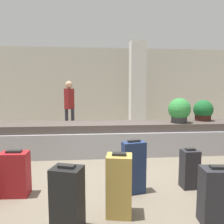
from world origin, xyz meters
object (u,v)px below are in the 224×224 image
Objects in this scene: suitcase_0 at (68,199)px; suitcase_6 at (134,167)px; suitcase_2 at (119,185)px; traveler_0 at (69,102)px; suitcase_1 at (219,196)px; potted_plant_1 at (179,110)px; suitcase_7 at (15,174)px; pillar at (137,86)px; potted_plant_0 at (203,111)px; suitcase_4 at (190,169)px.

suitcase_0 is 1.17m from suitcase_6.
suitcase_2 is 0.44× the size of traveler_0.
suitcase_1 is 1.18× the size of potted_plant_1.
suitcase_7 is 4.23m from traveler_0.
suitcase_0 is (-1.92, -5.78, -1.25)m from pillar.
pillar is 5.94m from suitcase_1.
suitcase_6 is 1.54× the size of potted_plant_0.
suitcase_1 is 0.86× the size of suitcase_6.
suitcase_4 is 2.57m from suitcase_7.
suitcase_1 is 1.33× the size of potted_plant_0.
potted_plant_1 reaches higher than suitcase_6.
potted_plant_0 is 0.89× the size of potted_plant_1.
potted_plant_1 is at bearing 32.24° from suitcase_7.
potted_plant_0 is (2.42, 2.68, 0.58)m from suitcase_2.
suitcase_6 is (-1.07, -4.98, -1.22)m from pillar.
pillar is 4.73× the size of suitcase_1.
suitcase_1 is at bearing -97.49° from suitcase_4.
traveler_0 is at bearing 115.56° from suitcase_4.
suitcase_2 is 0.98× the size of suitcase_6.
suitcase_1 reaches higher than suitcase_4.
suitcase_1 is at bearing 17.03° from suitcase_0.
potted_plant_0 is at bearing 30.44° from suitcase_7.
suitcase_4 is at bearing 44.59° from suitcase_0.
suitcase_7 is at bearing 177.68° from suitcase_4.
suitcase_6 reaches higher than suitcase_1.
suitcase_7 is at bearing -119.24° from pillar.
suitcase_2 is 1.54m from suitcase_7.
potted_plant_1 is (0.62, 2.69, 0.67)m from suitcase_1.
suitcase_7 is at bearing 166.66° from suitcase_2.
pillar reaches higher than suitcase_4.
potted_plant_0 is (2.14, 2.13, 0.58)m from suitcase_6.
potted_plant_1 reaches higher than suitcase_7.
suitcase_0 is 1.66m from suitcase_1.
suitcase_6 is at bearing 73.14° from suitcase_2.
suitcase_4 is (0.08, 0.90, -0.03)m from suitcase_1.
suitcase_2 is at bearing -137.69° from traveler_0.
potted_plant_0 is (3.83, 2.07, 0.64)m from suitcase_7.
suitcase_0 is 4.23m from potted_plant_0.
pillar is at bearing 93.73° from suitcase_1.
suitcase_0 is at bearing -130.51° from potted_plant_1.
traveler_0 is at bearing 87.32° from suitcase_7.
potted_plant_1 is (1.43, 1.88, 0.62)m from suitcase_6.
suitcase_4 is at bearing -106.90° from potted_plant_1.
pillar is at bearing 86.41° from suitcase_2.
suitcase_4 is 1.21× the size of potted_plant_0.
suitcase_2 is 1.25× the size of suitcase_4.
traveler_0 is (-2.77, 2.34, 0.05)m from potted_plant_1.
pillar is at bearing 96.63° from potted_plant_1.
suitcase_4 is at bearing -122.03° from traveler_0.
suitcase_1 is (1.66, -0.02, -0.03)m from suitcase_0.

